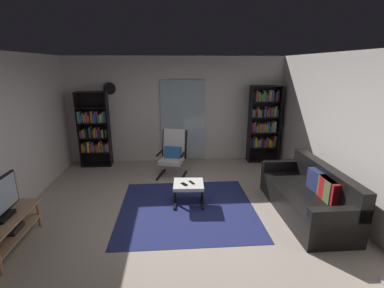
{
  "coord_description": "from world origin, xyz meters",
  "views": [
    {
      "loc": [
        -0.12,
        -3.95,
        2.38
      ],
      "look_at": [
        0.23,
        0.73,
        1.04
      ],
      "focal_mm": 25.74,
      "sensor_mm": 36.0,
      "label": 1
    }
  ],
  "objects_px": {
    "leather_sofa": "(309,197)",
    "ottoman": "(189,187)",
    "lounge_armchair": "(173,152)",
    "wall_clock": "(110,88)",
    "cell_phone": "(184,184)",
    "tv_remote": "(192,182)",
    "bookshelf_near_sofa": "(263,122)",
    "bookshelf_near_tv": "(94,131)",
    "tv_stand": "(5,228)"
  },
  "relations": [
    {
      "from": "tv_stand",
      "to": "leather_sofa",
      "type": "distance_m",
      "value": 4.5
    },
    {
      "from": "leather_sofa",
      "to": "ottoman",
      "type": "distance_m",
      "value": 2.01
    },
    {
      "from": "cell_phone",
      "to": "tv_remote",
      "type": "bearing_deg",
      "value": -7.43
    },
    {
      "from": "bookshelf_near_sofa",
      "to": "lounge_armchair",
      "type": "relative_size",
      "value": 1.88
    },
    {
      "from": "cell_phone",
      "to": "leather_sofa",
      "type": "bearing_deg",
      "value": -42.79
    },
    {
      "from": "cell_phone",
      "to": "wall_clock",
      "type": "height_order",
      "value": "wall_clock"
    },
    {
      "from": "leather_sofa",
      "to": "ottoman",
      "type": "height_order",
      "value": "leather_sofa"
    },
    {
      "from": "tv_remote",
      "to": "wall_clock",
      "type": "height_order",
      "value": "wall_clock"
    },
    {
      "from": "bookshelf_near_sofa",
      "to": "ottoman",
      "type": "distance_m",
      "value": 3.03
    },
    {
      "from": "tv_stand",
      "to": "cell_phone",
      "type": "height_order",
      "value": "tv_stand"
    },
    {
      "from": "bookshelf_near_sofa",
      "to": "wall_clock",
      "type": "bearing_deg",
      "value": 177.11
    },
    {
      "from": "tv_stand",
      "to": "lounge_armchair",
      "type": "distance_m",
      "value": 3.33
    },
    {
      "from": "bookshelf_near_tv",
      "to": "tv_remote",
      "type": "relative_size",
      "value": 12.49
    },
    {
      "from": "tv_remote",
      "to": "cell_phone",
      "type": "distance_m",
      "value": 0.14
    },
    {
      "from": "tv_stand",
      "to": "bookshelf_near_sofa",
      "type": "height_order",
      "value": "bookshelf_near_sofa"
    },
    {
      "from": "lounge_armchair",
      "to": "wall_clock",
      "type": "relative_size",
      "value": 3.53
    },
    {
      "from": "ottoman",
      "to": "wall_clock",
      "type": "height_order",
      "value": "wall_clock"
    },
    {
      "from": "leather_sofa",
      "to": "ottoman",
      "type": "bearing_deg",
      "value": 166.31
    },
    {
      "from": "lounge_armchair",
      "to": "wall_clock",
      "type": "distance_m",
      "value": 2.19
    },
    {
      "from": "leather_sofa",
      "to": "lounge_armchair",
      "type": "distance_m",
      "value": 2.9
    },
    {
      "from": "bookshelf_near_sofa",
      "to": "cell_phone",
      "type": "height_order",
      "value": "bookshelf_near_sofa"
    },
    {
      "from": "tv_stand",
      "to": "bookshelf_near_sofa",
      "type": "relative_size",
      "value": 0.58
    },
    {
      "from": "wall_clock",
      "to": "tv_stand",
      "type": "bearing_deg",
      "value": -103.0
    },
    {
      "from": "wall_clock",
      "to": "leather_sofa",
      "type": "bearing_deg",
      "value": -37.56
    },
    {
      "from": "leather_sofa",
      "to": "wall_clock",
      "type": "height_order",
      "value": "wall_clock"
    },
    {
      "from": "leather_sofa",
      "to": "ottoman",
      "type": "relative_size",
      "value": 3.64
    },
    {
      "from": "lounge_armchair",
      "to": "ottoman",
      "type": "relative_size",
      "value": 1.87
    },
    {
      "from": "wall_clock",
      "to": "bookshelf_near_sofa",
      "type": "bearing_deg",
      "value": -2.89
    },
    {
      "from": "tv_stand",
      "to": "bookshelf_near_tv",
      "type": "relative_size",
      "value": 0.62
    },
    {
      "from": "leather_sofa",
      "to": "cell_phone",
      "type": "relative_size",
      "value": 14.22
    },
    {
      "from": "bookshelf_near_sofa",
      "to": "wall_clock",
      "type": "height_order",
      "value": "wall_clock"
    },
    {
      "from": "lounge_armchair",
      "to": "ottoman",
      "type": "xyz_separation_m",
      "value": [
        0.26,
        -1.39,
        -0.2
      ]
    },
    {
      "from": "cell_phone",
      "to": "wall_clock",
      "type": "relative_size",
      "value": 0.48
    },
    {
      "from": "ottoman",
      "to": "cell_phone",
      "type": "xyz_separation_m",
      "value": [
        -0.08,
        -0.06,
        0.08
      ]
    },
    {
      "from": "lounge_armchair",
      "to": "tv_remote",
      "type": "relative_size",
      "value": 7.1
    },
    {
      "from": "bookshelf_near_tv",
      "to": "leather_sofa",
      "type": "relative_size",
      "value": 0.9
    },
    {
      "from": "ottoman",
      "to": "bookshelf_near_sofa",
      "type": "bearing_deg",
      "value": 47.08
    },
    {
      "from": "tv_remote",
      "to": "cell_phone",
      "type": "bearing_deg",
      "value": 177.26
    },
    {
      "from": "leather_sofa",
      "to": "lounge_armchair",
      "type": "height_order",
      "value": "lounge_armchair"
    },
    {
      "from": "tv_stand",
      "to": "ottoman",
      "type": "xyz_separation_m",
      "value": [
        2.51,
        1.05,
        0.03
      ]
    },
    {
      "from": "leather_sofa",
      "to": "wall_clock",
      "type": "relative_size",
      "value": 6.87
    },
    {
      "from": "lounge_armchair",
      "to": "leather_sofa",
      "type": "bearing_deg",
      "value": -40.25
    },
    {
      "from": "tv_stand",
      "to": "ottoman",
      "type": "relative_size",
      "value": 2.04
    },
    {
      "from": "lounge_armchair",
      "to": "cell_phone",
      "type": "height_order",
      "value": "lounge_armchair"
    },
    {
      "from": "leather_sofa",
      "to": "bookshelf_near_sofa",
      "type": "bearing_deg",
      "value": 88.63
    },
    {
      "from": "tv_stand",
      "to": "bookshelf_near_sofa",
      "type": "bearing_deg",
      "value": 35.36
    },
    {
      "from": "ottoman",
      "to": "lounge_armchair",
      "type": "bearing_deg",
      "value": 100.46
    },
    {
      "from": "lounge_armchair",
      "to": "bookshelf_near_tv",
      "type": "bearing_deg",
      "value": 158.11
    },
    {
      "from": "bookshelf_near_sofa",
      "to": "lounge_armchair",
      "type": "xyz_separation_m",
      "value": [
        -2.27,
        -0.77,
        -0.48
      ]
    },
    {
      "from": "bookshelf_near_sofa",
      "to": "ottoman",
      "type": "bearing_deg",
      "value": -132.92
    }
  ]
}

